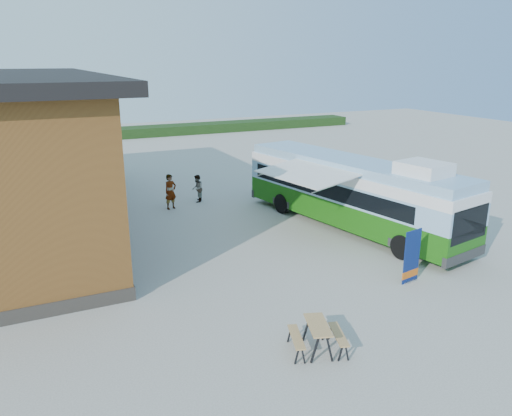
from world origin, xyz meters
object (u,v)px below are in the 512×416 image
banner (411,261)px  person_a (171,192)px  slurry_tanker (81,157)px  picnic_table (318,331)px  person_b (197,189)px  bus (351,191)px

banner → person_a: 14.33m
person_a → slurry_tanker: bearing=89.1°
banner → slurry_tanker: size_ratio=0.35×
picnic_table → person_b: bearing=101.7°
person_b → slurry_tanker: bearing=-127.0°
person_a → person_b: (1.80, 0.71, -0.18)m
banner → picnic_table: size_ratio=1.11×
picnic_table → person_b: 16.53m
bus → person_b: bus is taller
picnic_table → person_b: size_ratio=1.16×
bus → slurry_tanker: 20.88m
bus → slurry_tanker: (-10.69, 17.93, -0.56)m
slurry_tanker → banner: bearing=-89.3°
banner → person_a: bearing=101.9°
bus → picnic_table: bearing=-140.7°
slurry_tanker → picnic_table: bearing=-102.6°
banner → person_a: size_ratio=1.05×
bus → banner: bus is taller
picnic_table → person_a: bearing=108.0°
bus → person_a: bus is taller
banner → picnic_table: bearing=-167.0°
picnic_table → slurry_tanker: bearing=115.6°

